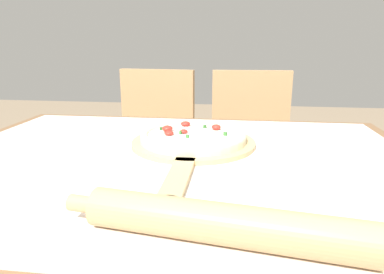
% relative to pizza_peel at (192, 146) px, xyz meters
% --- Properties ---
extents(dining_table, '(1.23, 0.94, 0.76)m').
position_rel_pizza_peel_xyz_m(dining_table, '(-0.03, -0.09, -0.12)').
color(dining_table, brown).
rests_on(dining_table, ground_plane).
extents(towel_cloth, '(1.15, 0.86, 0.00)m').
position_rel_pizza_peel_xyz_m(towel_cloth, '(-0.03, -0.09, -0.01)').
color(towel_cloth, silver).
rests_on(towel_cloth, dining_table).
extents(pizza_peel, '(0.33, 0.56, 0.01)m').
position_rel_pizza_peel_xyz_m(pizza_peel, '(0.00, 0.00, 0.00)').
color(pizza_peel, tan).
rests_on(pizza_peel, towel_cloth).
extents(pizza, '(0.28, 0.28, 0.03)m').
position_rel_pizza_peel_xyz_m(pizza, '(-0.00, 0.03, 0.02)').
color(pizza, beige).
rests_on(pizza, pizza_peel).
extents(rolling_pin, '(0.48, 0.12, 0.06)m').
position_rel_pizza_peel_xyz_m(rolling_pin, '(0.10, -0.43, 0.02)').
color(rolling_pin, tan).
rests_on(rolling_pin, towel_cloth).
extents(chair_left, '(0.44, 0.44, 0.90)m').
position_rel_pizza_peel_xyz_m(chair_left, '(-0.29, 0.74, -0.25)').
color(chair_left, tan).
rests_on(chair_left, ground_plane).
extents(chair_right, '(0.42, 0.42, 0.90)m').
position_rel_pizza_peel_xyz_m(chair_right, '(0.19, 0.74, -0.25)').
color(chair_right, tan).
rests_on(chair_right, ground_plane).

